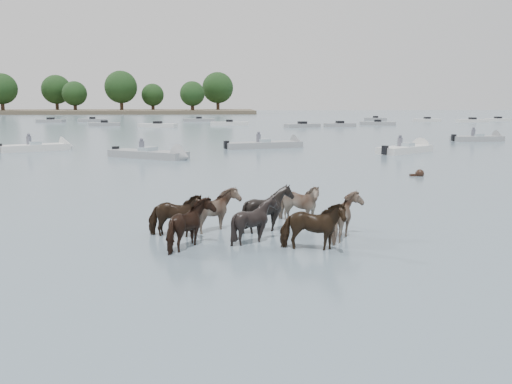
{
  "coord_description": "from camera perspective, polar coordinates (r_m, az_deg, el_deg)",
  "views": [
    {
      "loc": [
        -0.29,
        -14.19,
        3.73
      ],
      "look_at": [
        0.77,
        1.43,
        1.1
      ],
      "focal_mm": 38.21,
      "sensor_mm": 36.0,
      "label": 1
    }
  ],
  "objects": [
    {
      "name": "motorboat_d",
      "position": [
        41.66,
        15.91,
        4.36
      ],
      "size": [
        5.26,
        4.6,
        1.92
      ],
      "rotation": [
        0.0,
        0.0,
        0.66
      ],
      "color": "silver",
      "rests_on": "ground"
    },
    {
      "name": "ground",
      "position": [
        14.68,
        -2.63,
        -5.2
      ],
      "size": [
        400.0,
        400.0,
        0.0
      ],
      "primitive_type": "plane",
      "color": "slate",
      "rests_on": "ground"
    },
    {
      "name": "motorboat_c",
      "position": [
        43.97,
        1.8,
        4.97
      ],
      "size": [
        6.88,
        3.56,
        1.92
      ],
      "rotation": [
        0.0,
        0.0,
        0.31
      ],
      "color": "gray",
      "rests_on": "ground"
    },
    {
      "name": "motorboat_e",
      "position": [
        55.38,
        22.81,
        5.18
      ],
      "size": [
        5.31,
        1.93,
        1.92
      ],
      "rotation": [
        0.0,
        0.0,
        0.06
      ],
      "color": "gray",
      "rests_on": "ground"
    },
    {
      "name": "distant_flotilla",
      "position": [
        89.79,
        -3.39,
        7.32
      ],
      "size": [
        103.15,
        29.04,
        0.93
      ],
      "color": "silver",
      "rests_on": "ground"
    },
    {
      "name": "motorboat_a",
      "position": [
        44.56,
        -21.19,
        4.39
      ],
      "size": [
        5.41,
        4.14,
        1.92
      ],
      "rotation": [
        0.0,
        0.0,
        0.54
      ],
      "color": "silver",
      "rests_on": "ground"
    },
    {
      "name": "motorboat_b",
      "position": [
        36.17,
        -10.25,
        3.83
      ],
      "size": [
        5.98,
        4.56,
        1.92
      ],
      "rotation": [
        0.0,
        0.0,
        -0.56
      ],
      "color": "gray",
      "rests_on": "ground"
    },
    {
      "name": "swimming_pony",
      "position": [
        28.46,
        16.67,
        1.82
      ],
      "size": [
        0.72,
        0.44,
        0.44
      ],
      "color": "black",
      "rests_on": "ground"
    },
    {
      "name": "pony_herd",
      "position": [
        14.97,
        0.25,
        -2.68
      ],
      "size": [
        6.17,
        4.53,
        1.47
      ],
      "color": "black",
      "rests_on": "ground"
    }
  ]
}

